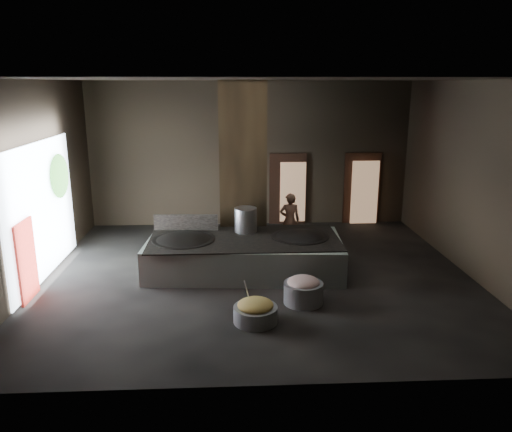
{
  "coord_description": "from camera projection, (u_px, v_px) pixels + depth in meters",
  "views": [
    {
      "loc": [
        -0.62,
        -11.1,
        4.43
      ],
      "look_at": [
        -0.0,
        0.76,
        1.25
      ],
      "focal_mm": 35.0,
      "sensor_mm": 36.0,
      "label": 1
    }
  ],
  "objects": [
    {
      "name": "stock_pot",
      "position": [
        246.0,
        220.0,
        12.4
      ],
      "size": [
        0.56,
        0.56,
        0.6
      ],
      "primitive_type": "cylinder",
      "color": "#AFB3B7",
      "rests_on": "hearth_platform"
    },
    {
      "name": "tree_silhouette",
      "position": [
        59.0,
        176.0,
        12.33
      ],
      "size": [
        0.28,
        1.1,
        1.1
      ],
      "primitive_type": "ellipsoid",
      "color": "#194714",
      "rests_on": "left_opening"
    },
    {
      "name": "floor",
      "position": [
        258.0,
        277.0,
        11.9
      ],
      "size": [
        10.0,
        9.0,
        0.1
      ],
      "primitive_type": "cube",
      "color": "black",
      "rests_on": "ground"
    },
    {
      "name": "platform_cap",
      "position": [
        244.0,
        239.0,
        11.95
      ],
      "size": [
        4.52,
        2.17,
        0.03
      ],
      "primitive_type": "cube",
      "color": "black",
      "rests_on": "hearth_platform"
    },
    {
      "name": "cook",
      "position": [
        290.0,
        220.0,
        13.71
      ],
      "size": [
        0.57,
        0.37,
        1.53
      ],
      "primitive_type": "imported",
      "rotation": [
        0.0,
        0.0,
        3.12
      ],
      "color": "#8B5E47",
      "rests_on": "ground"
    },
    {
      "name": "left_opening",
      "position": [
        42.0,
        210.0,
        11.41
      ],
      "size": [
        0.04,
        4.2,
        3.1
      ],
      "primitive_type": "cube",
      "color": "white",
      "rests_on": "ground"
    },
    {
      "name": "right_wall",
      "position": [
        475.0,
        180.0,
        11.56
      ],
      "size": [
        0.1,
        9.0,
        4.5
      ],
      "primitive_type": "cube",
      "color": "black",
      "rests_on": "ground"
    },
    {
      "name": "doorway_far_glow",
      "position": [
        365.0,
        192.0,
        15.87
      ],
      "size": [
        0.86,
        0.04,
        2.03
      ],
      "primitive_type": "cube",
      "color": "#8C6647",
      "rests_on": "ground"
    },
    {
      "name": "pavilion_sliver",
      "position": [
        27.0,
        261.0,
        10.36
      ],
      "size": [
        0.05,
        0.9,
        1.7
      ],
      "primitive_type": "cube",
      "color": "maroon",
      "rests_on": "ground"
    },
    {
      "name": "meat_fill",
      "position": [
        304.0,
        283.0,
        10.26
      ],
      "size": [
        0.67,
        0.67,
        0.26
      ],
      "primitive_type": "ellipsoid",
      "color": "#B1706A",
      "rests_on": "meat_basin"
    },
    {
      "name": "doorway_near",
      "position": [
        288.0,
        190.0,
        15.95
      ],
      "size": [
        1.18,
        0.08,
        2.38
      ],
      "primitive_type": "cube",
      "color": "black",
      "rests_on": "ground"
    },
    {
      "name": "ladle",
      "position": [
        247.0,
        292.0,
        9.54
      ],
      "size": [
        0.15,
        0.32,
        0.6
      ],
      "primitive_type": "cylinder",
      "rotation": [
        0.49,
        0.0,
        -0.4
      ],
      "color": "#AFB3B7",
      "rests_on": "veg_basin"
    },
    {
      "name": "hearth_platform",
      "position": [
        244.0,
        255.0,
        12.06
      ],
      "size": [
        4.75,
        2.51,
        0.8
      ],
      "primitive_type": "cube",
      "rotation": [
        0.0,
        0.0,
        -0.07
      ],
      "color": "#A6B9A8",
      "rests_on": "ground"
    },
    {
      "name": "doorway_far",
      "position": [
        362.0,
        189.0,
        16.07
      ],
      "size": [
        1.18,
        0.08,
        2.38
      ],
      "primitive_type": "cube",
      "color": "black",
      "rests_on": "ground"
    },
    {
      "name": "ceiling",
      "position": [
        258.0,
        77.0,
        10.71
      ],
      "size": [
        10.0,
        9.0,
        0.1
      ],
      "primitive_type": "cube",
      "color": "black",
      "rests_on": "back_wall"
    },
    {
      "name": "meat_basin",
      "position": [
        303.0,
        293.0,
        10.32
      ],
      "size": [
        0.85,
        0.85,
        0.45
      ],
      "primitive_type": "cylinder",
      "rotation": [
        0.0,
        0.0,
        0.05
      ],
      "color": "gray",
      "rests_on": "ground"
    },
    {
      "name": "pillar",
      "position": [
        243.0,
        168.0,
        13.12
      ],
      "size": [
        1.2,
        1.2,
        4.5
      ],
      "primitive_type": "cube",
      "color": "black",
      "rests_on": "ground"
    },
    {
      "name": "veg_fill",
      "position": [
        255.0,
        305.0,
        9.46
      ],
      "size": [
        0.69,
        0.69,
        0.21
      ],
      "primitive_type": "ellipsoid",
      "color": "#8D9E4C",
      "rests_on": "veg_basin"
    },
    {
      "name": "back_wall",
      "position": [
        250.0,
        154.0,
        15.69
      ],
      "size": [
        10.0,
        0.1,
        4.5
      ],
      "primitive_type": "cube",
      "color": "black",
      "rests_on": "ground"
    },
    {
      "name": "wok_left_rim",
      "position": [
        183.0,
        240.0,
        11.83
      ],
      "size": [
        1.49,
        1.49,
        0.05
      ],
      "primitive_type": "cylinder",
      "color": "black",
      "rests_on": "hearth_platform"
    },
    {
      "name": "left_wall",
      "position": [
        31.0,
        184.0,
        11.05
      ],
      "size": [
        0.1,
        9.0,
        4.5
      ],
      "primitive_type": "cube",
      "color": "black",
      "rests_on": "ground"
    },
    {
      "name": "wok_left",
      "position": [
        183.0,
        243.0,
        11.84
      ],
      "size": [
        1.46,
        1.46,
        0.4
      ],
      "primitive_type": "ellipsoid",
      "color": "black",
      "rests_on": "hearth_platform"
    },
    {
      "name": "splash_guard",
      "position": [
        186.0,
        222.0,
        12.54
      ],
      "size": [
        1.61,
        0.17,
        0.4
      ],
      "primitive_type": "cube",
      "rotation": [
        0.0,
        0.0,
        -0.07
      ],
      "color": "black",
      "rests_on": "hearth_platform"
    },
    {
      "name": "wok_right",
      "position": [
        300.0,
        240.0,
        12.08
      ],
      "size": [
        1.36,
        1.36,
        0.38
      ],
      "primitive_type": "ellipsoid",
      "color": "black",
      "rests_on": "hearth_platform"
    },
    {
      "name": "front_wall",
      "position": [
        276.0,
        245.0,
        6.91
      ],
      "size": [
        10.0,
        0.1,
        4.5
      ],
      "primitive_type": "cube",
      "color": "black",
      "rests_on": "ground"
    },
    {
      "name": "veg_basin",
      "position": [
        255.0,
        314.0,
        9.51
      ],
      "size": [
        0.88,
        0.88,
        0.31
      ],
      "primitive_type": "cylinder",
      "rotation": [
        0.0,
        0.0,
        0.04
      ],
      "color": "gray",
      "rests_on": "ground"
    },
    {
      "name": "wok_right_rim",
      "position": [
        300.0,
        237.0,
        12.06
      ],
      "size": [
        1.39,
        1.39,
        0.05
      ],
      "primitive_type": "cylinder",
      "color": "black",
      "rests_on": "hearth_platform"
    },
    {
      "name": "doorway_near_glow",
      "position": [
        293.0,
        192.0,
        15.92
      ],
      "size": [
        0.81,
        0.04,
        1.93
      ],
      "primitive_type": "cube",
      "color": "#8C6647",
      "rests_on": "ground"
    }
  ]
}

